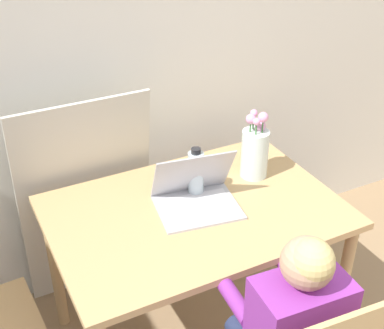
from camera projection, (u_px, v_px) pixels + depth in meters
wall_back at (138, 34)px, 2.36m from camera, size 6.40×0.05×2.50m
dining_table at (195, 226)px, 2.19m from camera, size 1.16×0.79×0.72m
person_seated at (287, 327)px, 1.73m from camera, size 0.33×0.44×1.04m
laptop at (195, 193)px, 2.14m from camera, size 0.36×0.31×0.24m
flower_vase at (255, 151)px, 2.30m from camera, size 0.12×0.12×0.31m
water_bottle at (196, 173)px, 2.19m from camera, size 0.07×0.07×0.21m
cardboard_panel at (87, 202)px, 2.49m from camera, size 0.62×0.17×1.08m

